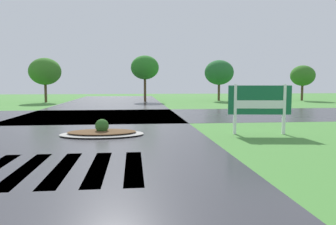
# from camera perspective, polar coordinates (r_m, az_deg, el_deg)

# --- Properties ---
(asphalt_roadway) EXTENTS (10.38, 80.00, 0.01)m
(asphalt_roadway) POSITION_cam_1_polar(r_m,az_deg,el_deg) (13.68, -15.48, -4.12)
(asphalt_roadway) COLOR #35353A
(asphalt_roadway) RESTS_ON ground
(asphalt_cross_road) EXTENTS (90.00, 9.35, 0.01)m
(asphalt_cross_road) POSITION_cam_1_polar(r_m,az_deg,el_deg) (22.06, -11.85, -0.55)
(asphalt_cross_road) COLOR #35353A
(asphalt_cross_road) RESTS_ON ground
(crosswalk_stripes) EXTENTS (4.95, 3.55, 0.01)m
(crosswalk_stripes) POSITION_cam_1_polar(r_m,az_deg,el_deg) (8.99, -20.64, -9.12)
(crosswalk_stripes) COLOR white
(crosswalk_stripes) RESTS_ON ground
(estate_billboard) EXTENTS (2.63, 0.41, 2.11)m
(estate_billboard) POSITION_cam_1_polar(r_m,az_deg,el_deg) (14.37, 15.59, 1.73)
(estate_billboard) COLOR white
(estate_billboard) RESTS_ON ground
(median_island) EXTENTS (3.44, 2.08, 0.68)m
(median_island) POSITION_cam_1_polar(r_m,az_deg,el_deg) (13.89, -11.35, -3.38)
(median_island) COLOR #9E9B93
(median_island) RESTS_ON ground
(background_treeline) EXTENTS (43.00, 6.00, 5.25)m
(background_treeline) POSITION_cam_1_polar(r_m,az_deg,el_deg) (37.57, -7.30, 7.08)
(background_treeline) COLOR #4C3823
(background_treeline) RESTS_ON ground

